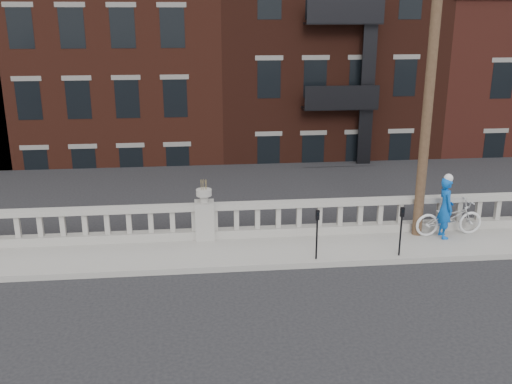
# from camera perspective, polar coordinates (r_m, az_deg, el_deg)

# --- Properties ---
(ground) EXTENTS (120.00, 120.00, 0.00)m
(ground) POSITION_cam_1_polar(r_m,az_deg,el_deg) (13.09, -4.71, -11.63)
(ground) COLOR black
(ground) RESTS_ON ground
(sidewalk) EXTENTS (32.00, 2.20, 0.15)m
(sidewalk) POSITION_cam_1_polar(r_m,az_deg,el_deg) (15.76, -5.02, -6.13)
(sidewalk) COLOR gray
(sidewalk) RESTS_ON ground
(balustrade) EXTENTS (28.00, 0.34, 1.03)m
(balustrade) POSITION_cam_1_polar(r_m,az_deg,el_deg) (16.43, -5.15, -3.01)
(balustrade) COLOR gray
(balustrade) RESTS_ON sidewalk
(planter_pedestal) EXTENTS (0.55, 0.55, 1.76)m
(planter_pedestal) POSITION_cam_1_polar(r_m,az_deg,el_deg) (16.36, -5.17, -2.39)
(planter_pedestal) COLOR gray
(planter_pedestal) RESTS_ON sidewalk
(lower_level) EXTENTS (80.00, 44.00, 20.80)m
(lower_level) POSITION_cam_1_polar(r_m,az_deg,el_deg) (34.72, -4.95, 11.09)
(lower_level) COLOR #605E59
(lower_level) RESTS_ON ground
(utility_pole) EXTENTS (1.60, 0.28, 10.00)m
(utility_pole) POSITION_cam_1_polar(r_m,az_deg,el_deg) (16.39, 17.21, 12.75)
(utility_pole) COLOR #422D1E
(utility_pole) RESTS_ON sidewalk
(parking_meter_b) EXTENTS (0.10, 0.09, 1.36)m
(parking_meter_b) POSITION_cam_1_polar(r_m,az_deg,el_deg) (14.93, 6.12, -3.70)
(parking_meter_b) COLOR black
(parking_meter_b) RESTS_ON sidewalk
(parking_meter_c) EXTENTS (0.10, 0.09, 1.36)m
(parking_meter_c) POSITION_cam_1_polar(r_m,az_deg,el_deg) (15.55, 14.32, -3.29)
(parking_meter_c) COLOR black
(parking_meter_c) RESTS_ON sidewalk
(bicycle) EXTENTS (2.04, 0.79, 1.06)m
(bicycle) POSITION_cam_1_polar(r_m,az_deg,el_deg) (17.53, 18.74, -2.44)
(bicycle) COLOR silver
(bicycle) RESTS_ON sidewalk
(cyclist) EXTENTS (0.45, 0.67, 1.79)m
(cyclist) POSITION_cam_1_polar(r_m,az_deg,el_deg) (17.20, 18.42, -1.50)
(cyclist) COLOR #0B4FB1
(cyclist) RESTS_ON sidewalk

